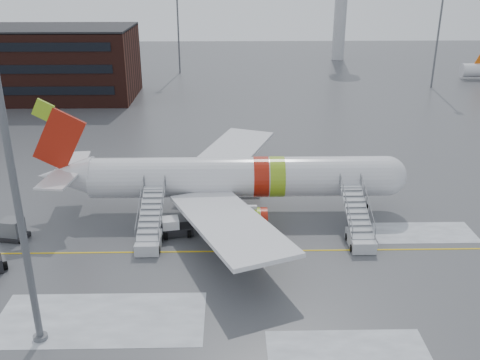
{
  "coord_description": "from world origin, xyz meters",
  "views": [
    {
      "loc": [
        2.78,
        -40.02,
        22.22
      ],
      "look_at": [
        3.7,
        4.97,
        4.0
      ],
      "focal_mm": 40.0,
      "sensor_mm": 36.0,
      "label": 1
    }
  ],
  "objects_px": {
    "airliner": "(230,178)",
    "airstair_aft": "(150,233)",
    "uld_container": "(13,230)",
    "light_mast_near": "(3,117)",
    "airstair_fwd": "(359,231)",
    "pushback_tug": "(174,228)"
  },
  "relations": [
    {
      "from": "airliner",
      "to": "airstair_fwd",
      "type": "xyz_separation_m",
      "value": [
        11.04,
        -6.54,
        -2.35
      ]
    },
    {
      "from": "airliner",
      "to": "pushback_tug",
      "type": "bearing_deg",
      "value": -134.71
    },
    {
      "from": "airliner",
      "to": "light_mast_near",
      "type": "xyz_separation_m",
      "value": [
        -12.14,
        -18.93,
        11.19
      ]
    },
    {
      "from": "pushback_tug",
      "to": "airstair_aft",
      "type": "bearing_deg",
      "value": -140.13
    },
    {
      "from": "pushback_tug",
      "to": "uld_container",
      "type": "height_order",
      "value": "uld_container"
    },
    {
      "from": "airliner",
      "to": "airstair_fwd",
      "type": "relative_size",
      "value": 4.55
    },
    {
      "from": "airliner",
      "to": "pushback_tug",
      "type": "xyz_separation_m",
      "value": [
        -4.88,
        -4.93,
        -2.7
      ]
    },
    {
      "from": "uld_container",
      "to": "light_mast_near",
      "type": "height_order",
      "value": "light_mast_near"
    },
    {
      "from": "airliner",
      "to": "airstair_aft",
      "type": "bearing_deg",
      "value": -136.14
    },
    {
      "from": "airliner",
      "to": "airstair_aft",
      "type": "height_order",
      "value": "airliner"
    },
    {
      "from": "airstair_fwd",
      "to": "pushback_tug",
      "type": "distance_m",
      "value": 16.01
    },
    {
      "from": "uld_container",
      "to": "airstair_fwd",
      "type": "bearing_deg",
      "value": -2.19
    },
    {
      "from": "airstair_aft",
      "to": "airstair_fwd",
      "type": "bearing_deg",
      "value": 0.0
    },
    {
      "from": "airstair_fwd",
      "to": "airstair_aft",
      "type": "distance_m",
      "value": 17.84
    },
    {
      "from": "airstair_fwd",
      "to": "uld_container",
      "type": "relative_size",
      "value": 3.03
    },
    {
      "from": "airliner",
      "to": "pushback_tug",
      "type": "height_order",
      "value": "airliner"
    },
    {
      "from": "airstair_aft",
      "to": "pushback_tug",
      "type": "height_order",
      "value": "airstair_aft"
    },
    {
      "from": "airstair_fwd",
      "to": "pushback_tug",
      "type": "height_order",
      "value": "airstair_fwd"
    },
    {
      "from": "airstair_fwd",
      "to": "pushback_tug",
      "type": "xyz_separation_m",
      "value": [
        -15.92,
        1.6,
        -0.35
      ]
    },
    {
      "from": "pushback_tug",
      "to": "light_mast_near",
      "type": "xyz_separation_m",
      "value": [
        -7.25,
        -14.0,
        13.89
      ]
    },
    {
      "from": "uld_container",
      "to": "light_mast_near",
      "type": "xyz_separation_m",
      "value": [
        6.67,
        -13.54,
        13.74
      ]
    },
    {
      "from": "airstair_aft",
      "to": "light_mast_near",
      "type": "distance_m",
      "value": 19.12
    }
  ]
}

